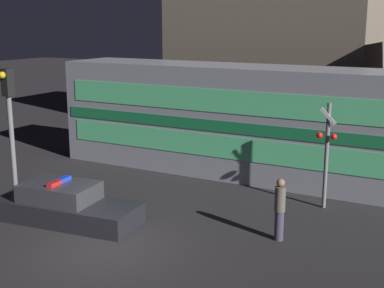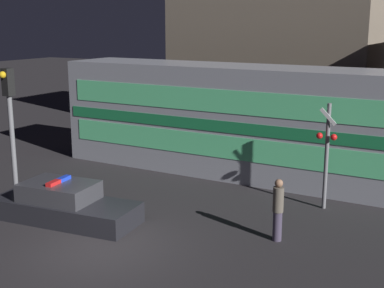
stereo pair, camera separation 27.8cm
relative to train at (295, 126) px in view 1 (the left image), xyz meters
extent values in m
plane|color=#262326|center=(-2.52, -8.90, -2.24)|extent=(120.00, 120.00, 0.00)
cube|color=gray|center=(0.00, 0.01, 0.00)|extent=(20.53, 2.99, 4.49)
cube|color=#19723F|center=(0.00, -1.50, 0.00)|extent=(20.12, 0.03, 0.45)
cube|color=#59D88C|center=(0.00, -1.50, -0.81)|extent=(19.50, 0.02, 0.90)
cube|color=#59D88C|center=(0.00, -1.50, 0.99)|extent=(19.50, 0.02, 0.90)
cube|color=black|center=(-4.97, -7.71, -1.91)|extent=(4.97, 2.31, 0.66)
cube|color=#333338|center=(-5.16, -7.74, -1.30)|extent=(2.47, 1.81, 0.57)
cube|color=red|center=(-5.13, -8.00, -0.95)|extent=(0.26, 0.55, 0.12)
cube|color=blue|center=(-5.19, -7.47, -0.95)|extent=(0.26, 0.55, 0.12)
cylinder|color=#3F384C|center=(1.53, -5.91, -1.80)|extent=(0.27, 0.27, 0.88)
cylinder|color=#595147|center=(1.53, -5.91, -0.99)|extent=(0.31, 0.31, 0.74)
sphere|color=#8C664C|center=(1.53, -5.91, -0.50)|extent=(0.24, 0.24, 0.24)
cylinder|color=slate|center=(1.93, -2.51, -0.43)|extent=(0.14, 0.14, 3.62)
sphere|color=red|center=(1.69, -2.65, 0.29)|extent=(0.22, 0.22, 0.22)
sphere|color=red|center=(2.17, -2.65, 0.29)|extent=(0.22, 0.22, 0.22)
cube|color=white|center=(1.93, -2.60, 0.94)|extent=(0.58, 0.03, 0.58)
cylinder|color=slate|center=(-7.29, -7.59, -0.32)|extent=(0.17, 0.17, 3.85)
cube|color=black|center=(-7.29, -7.59, 2.06)|extent=(0.30, 0.30, 0.90)
sphere|color=gold|center=(-7.29, -7.78, 2.31)|extent=(0.23, 0.23, 0.23)
cube|color=#726656|center=(-3.87, 8.13, 3.17)|extent=(10.65, 6.11, 10.84)
camera|label=1|loc=(6.31, -19.93, 4.00)|focal=50.00mm
camera|label=2|loc=(6.55, -19.80, 4.00)|focal=50.00mm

